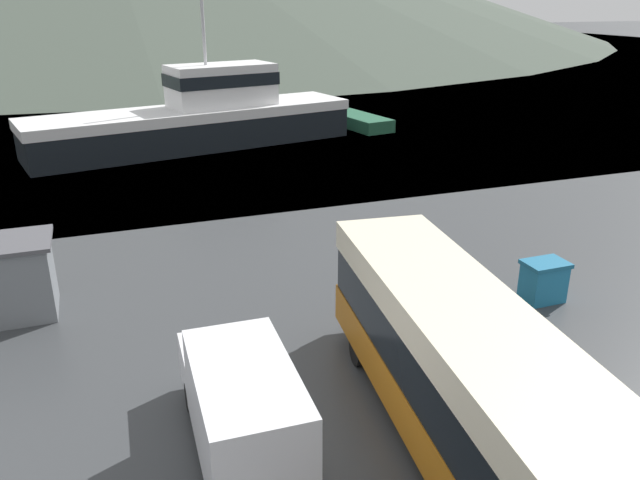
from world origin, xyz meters
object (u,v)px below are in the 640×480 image
(storage_bin, at_px, (544,281))
(dock_kiosk, at_px, (7,279))
(fishing_boat, at_px, (199,117))
(tour_bus, at_px, (477,391))
(delivery_van, at_px, (241,405))
(small_boat, at_px, (353,119))

(storage_bin, bearing_deg, dock_kiosk, 163.32)
(fishing_boat, relative_size, dock_kiosk, 7.47)
(tour_bus, height_order, fishing_boat, fishing_boat)
(fishing_boat, distance_m, dock_kiosk, 23.34)
(delivery_van, height_order, storage_bin, delivery_van)
(delivery_van, relative_size, dock_kiosk, 1.92)
(storage_bin, distance_m, small_boat, 29.71)
(delivery_van, distance_m, storage_bin, 11.53)
(tour_bus, bearing_deg, small_boat, 77.52)
(dock_kiosk, relative_size, small_boat, 0.36)
(delivery_van, relative_size, storage_bin, 4.01)
(small_boat, bearing_deg, delivery_van, -126.49)
(fishing_boat, height_order, storage_bin, fishing_boat)
(dock_kiosk, distance_m, small_boat, 32.65)
(dock_kiosk, bearing_deg, tour_bus, -48.18)
(storage_bin, bearing_deg, fishing_boat, 103.91)
(dock_kiosk, bearing_deg, small_boat, 48.23)
(tour_bus, relative_size, fishing_boat, 0.59)
(fishing_boat, bearing_deg, storage_bin, -178.02)
(tour_bus, distance_m, fishing_boat, 31.96)
(delivery_van, xyz_separation_m, small_boat, (16.53, 33.05, -0.86))
(dock_kiosk, xyz_separation_m, small_boat, (21.74, 24.35, -0.78))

